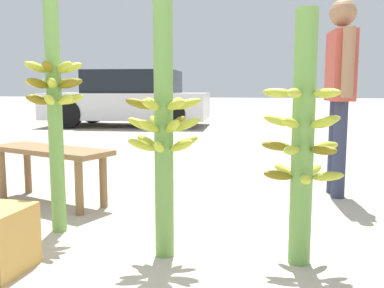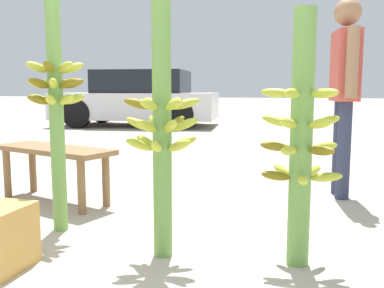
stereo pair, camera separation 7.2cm
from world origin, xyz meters
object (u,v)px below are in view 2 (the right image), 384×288
Objects in this scene: banana_stalk_center at (162,129)px; parked_car at (139,99)px; banana_stalk_left at (56,103)px; market_bench at (54,157)px; banana_stalk_right at (301,139)px; vendor_person at (345,80)px.

banana_stalk_center is 8.39m from parked_car.
banana_stalk_left reaches higher than market_bench.
vendor_person reaches higher than banana_stalk_right.
banana_stalk_left is 0.37× the size of parked_car.
banana_stalk_right is at bearing -5.94° from banana_stalk_left.
market_bench is at bearing -169.97° from parked_car.
parked_car reaches higher than banana_stalk_right.
market_bench is at bearing 125.53° from banana_stalk_left.
banana_stalk_left is at bearing 163.72° from banana_stalk_center.
vendor_person is 2.50m from market_bench.
banana_stalk_left is 0.88m from market_bench.
parked_car is at bearing 117.87° from banana_stalk_right.
banana_stalk_right is (0.73, 0.07, -0.04)m from banana_stalk_center.
banana_stalk_center is 0.84× the size of vendor_person.
vendor_person is (1.84, 1.42, 0.16)m from banana_stalk_left.
parked_car is (-4.35, 6.06, -0.34)m from vendor_person.
market_bench is at bearing 102.40° from vendor_person.
banana_stalk_right is at bearing -158.94° from parked_car.
banana_stalk_left is 2.33m from vendor_person.
parked_car is at bearing 108.58° from banana_stalk_left.
market_bench is (-2.27, -0.82, -0.63)m from vendor_person.
banana_stalk_left is 1.15× the size of banana_stalk_right.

